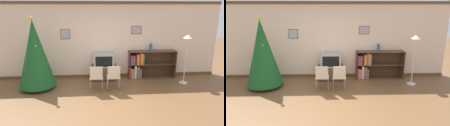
{
  "view_description": "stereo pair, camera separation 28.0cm",
  "coord_description": "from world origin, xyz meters",
  "views": [
    {
      "loc": [
        -0.16,
        -4.5,
        2.49
      ],
      "look_at": [
        0.29,
        1.39,
        0.84
      ],
      "focal_mm": 32.0,
      "sensor_mm": 36.0,
      "label": 1
    },
    {
      "loc": [
        0.12,
        -4.51,
        2.49
      ],
      "look_at": [
        0.29,
        1.39,
        0.84
      ],
      "focal_mm": 32.0,
      "sensor_mm": 36.0,
      "label": 2
    }
  ],
  "objects": [
    {
      "name": "ground_plane",
      "position": [
        0.0,
        0.0,
        0.0
      ],
      "size": [
        24.0,
        24.0,
        0.0
      ],
      "primitive_type": "plane",
      "color": "brown"
    },
    {
      "name": "wall_back",
      "position": [
        -0.0,
        2.57,
        1.35
      ],
      "size": [
        8.5,
        0.11,
        2.7
      ],
      "color": "beige",
      "rests_on": "ground_plane"
    },
    {
      "name": "christmas_tree",
      "position": [
        -2.05,
        1.61,
        1.12
      ],
      "size": [
        1.12,
        1.12,
        2.26
      ],
      "color": "maroon",
      "rests_on": "ground_plane"
    },
    {
      "name": "tv_console",
      "position": [
        0.06,
        2.23,
        0.25
      ],
      "size": [
        0.87,
        0.54,
        0.49
      ],
      "color": "#412A1A",
      "rests_on": "ground_plane"
    },
    {
      "name": "television",
      "position": [
        0.06,
        2.23,
        0.72
      ],
      "size": [
        0.7,
        0.53,
        0.46
      ],
      "color": "#9E9E99",
      "rests_on": "tv_console"
    },
    {
      "name": "folding_chair_left",
      "position": [
        -0.2,
        1.19,
        0.47
      ],
      "size": [
        0.4,
        0.4,
        0.82
      ],
      "color": "beige",
      "rests_on": "ground_plane"
    },
    {
      "name": "folding_chair_right",
      "position": [
        0.33,
        1.19,
        0.47
      ],
      "size": [
        0.4,
        0.4,
        0.82
      ],
      "color": "beige",
      "rests_on": "ground_plane"
    },
    {
      "name": "bookshelf",
      "position": [
        1.51,
        2.33,
        0.48
      ],
      "size": [
        1.7,
        0.36,
        0.99
      ],
      "color": "brown",
      "rests_on": "ground_plane"
    },
    {
      "name": "vase",
      "position": [
        1.74,
        2.33,
        1.13
      ],
      "size": [
        0.11,
        0.11,
        0.27
      ],
      "color": "#335684",
      "rests_on": "bookshelf"
    },
    {
      "name": "standing_lamp",
      "position": [
        2.76,
        1.68,
        1.27
      ],
      "size": [
        0.28,
        0.28,
        1.65
      ],
      "color": "silver",
      "rests_on": "ground_plane"
    }
  ]
}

